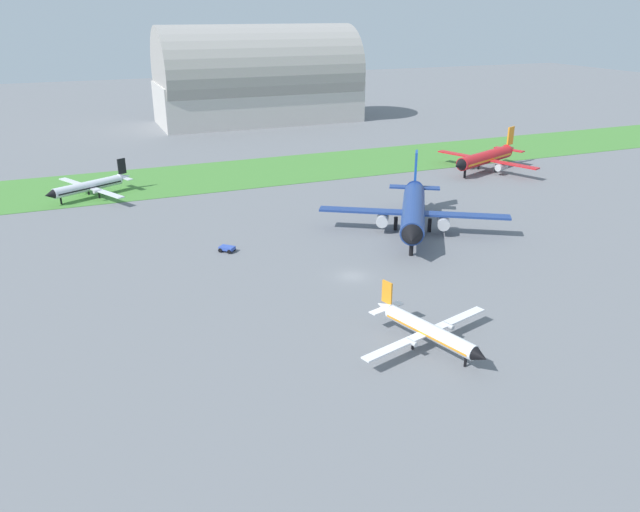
{
  "coord_description": "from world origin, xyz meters",
  "views": [
    {
      "loc": [
        -36.58,
        -76.96,
        37.18
      ],
      "look_at": [
        -4.29,
        2.4,
        3.0
      ],
      "focal_mm": 34.94,
      "sensor_mm": 36.0,
      "label": 1
    }
  ],
  "objects_px": {
    "airplane_taxiing_turboprop": "(90,186)",
    "baggage_cart_near_gate": "(227,248)",
    "airplane_parked_jet_far": "(486,158)",
    "airplane_foreground_turboprop": "(427,330)",
    "airplane_midfield_jet": "(413,210)"
  },
  "relations": [
    {
      "from": "airplane_foreground_turboprop",
      "to": "baggage_cart_near_gate",
      "type": "height_order",
      "value": "airplane_foreground_turboprop"
    },
    {
      "from": "airplane_midfield_jet",
      "to": "airplane_taxiing_turboprop",
      "type": "distance_m",
      "value": 68.46
    },
    {
      "from": "airplane_taxiing_turboprop",
      "to": "baggage_cart_near_gate",
      "type": "relative_size",
      "value": 7.25
    },
    {
      "from": "airplane_taxiing_turboprop",
      "to": "baggage_cart_near_gate",
      "type": "xyz_separation_m",
      "value": [
        18.77,
        -41.59,
        -1.97
      ]
    },
    {
      "from": "baggage_cart_near_gate",
      "to": "airplane_parked_jet_far",
      "type": "bearing_deg",
      "value": 66.39
    },
    {
      "from": "airplane_parked_jet_far",
      "to": "baggage_cart_near_gate",
      "type": "distance_m",
      "value": 77.58
    },
    {
      "from": "airplane_midfield_jet",
      "to": "airplane_taxiing_turboprop",
      "type": "height_order",
      "value": "airplane_midfield_jet"
    },
    {
      "from": "airplane_midfield_jet",
      "to": "airplane_parked_jet_far",
      "type": "bearing_deg",
      "value": 160.63
    },
    {
      "from": "airplane_parked_jet_far",
      "to": "airplane_midfield_jet",
      "type": "xyz_separation_m",
      "value": [
        -39.07,
        -32.36,
        0.8
      ]
    },
    {
      "from": "airplane_parked_jet_far",
      "to": "baggage_cart_near_gate",
      "type": "bearing_deg",
      "value": -0.53
    },
    {
      "from": "airplane_parked_jet_far",
      "to": "airplane_taxiing_turboprop",
      "type": "relative_size",
      "value": 1.21
    },
    {
      "from": "airplane_parked_jet_far",
      "to": "airplane_foreground_turboprop",
      "type": "relative_size",
      "value": 1.32
    },
    {
      "from": "airplane_taxiing_turboprop",
      "to": "airplane_parked_jet_far",
      "type": "bearing_deg",
      "value": 144.57
    },
    {
      "from": "airplane_foreground_turboprop",
      "to": "baggage_cart_near_gate",
      "type": "bearing_deg",
      "value": -176.46
    },
    {
      "from": "airplane_foreground_turboprop",
      "to": "airplane_midfield_jet",
      "type": "bearing_deg",
      "value": 135.93
    }
  ]
}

